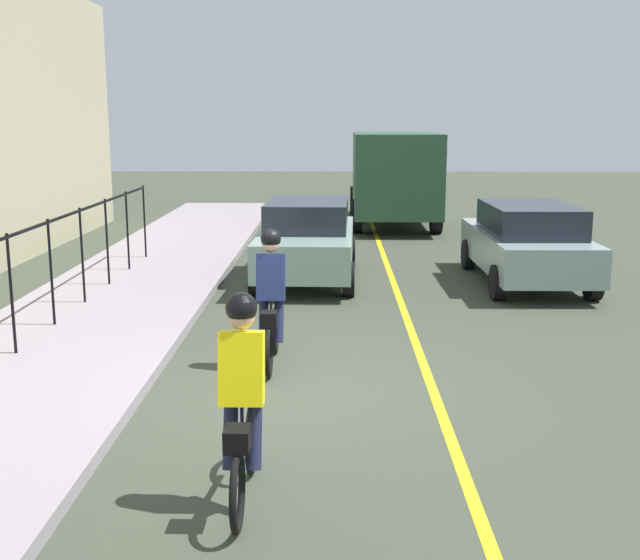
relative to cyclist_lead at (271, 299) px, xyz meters
name	(u,v)px	position (x,y,z in m)	size (l,w,h in m)	color
ground_plane	(299,391)	(-0.92, -0.40, -0.91)	(80.00, 80.00, 0.00)	#393F31
lane_line_centre	(433,391)	(-0.92, -2.00, -0.91)	(36.00, 0.12, 0.01)	yellow
sidewalk	(17,383)	(-0.92, 3.00, -0.84)	(40.00, 3.20, 0.15)	gray
iron_fence	(9,268)	(0.08, 3.40, 0.38)	(14.92, 0.04, 1.60)	black
cyclist_lead	(271,299)	(0.00, 0.00, 0.00)	(1.71, 0.36, 1.83)	black
cyclist_follow	(243,401)	(-3.77, -0.05, 0.00)	(1.71, 0.36, 1.83)	black
patrol_sedan	(527,242)	(5.42, -4.58, -0.09)	(4.42, 1.96, 1.58)	gray
parked_sedan_rear	(307,239)	(5.80, -0.28, -0.09)	(4.45, 2.03, 1.58)	gray
box_truck_background	(393,174)	(14.25, -2.61, 0.64)	(6.74, 2.61, 2.78)	#294C34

